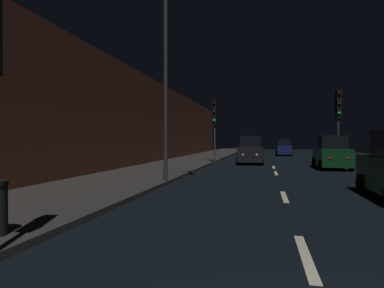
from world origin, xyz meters
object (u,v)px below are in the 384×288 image
at_px(car_distant_taillights, 284,148).
at_px(traffic_light_far_left, 215,117).
at_px(traffic_light_far_right, 338,111).
at_px(car_approaching_headlights, 251,151).
at_px(streetlamp_overhead, 176,55).
at_px(car_parked_right_far, 332,154).

bearing_deg(car_distant_taillights, traffic_light_far_left, 159.36).
height_order(traffic_light_far_right, car_approaching_headlights, traffic_light_far_right).
bearing_deg(streetlamp_overhead, car_parked_right_far, 51.42).
distance_m(traffic_light_far_right, car_approaching_headlights, 6.71).
relative_size(traffic_light_far_left, car_parked_right_far, 1.18).
distance_m(car_parked_right_far, car_distant_taillights, 18.83).
height_order(traffic_light_far_right, traffic_light_far_left, traffic_light_far_right).
height_order(traffic_light_far_left, car_approaching_headlights, traffic_light_far_left).
bearing_deg(traffic_light_far_left, car_parked_right_far, 73.62).
relative_size(traffic_light_far_right, streetlamp_overhead, 0.66).
distance_m(streetlamp_overhead, car_approaching_headlights, 13.96).
distance_m(traffic_light_far_left, car_distant_taillights, 16.94).
distance_m(traffic_light_far_left, car_parked_right_far, 8.73).
bearing_deg(traffic_light_far_left, streetlamp_overhead, 6.37).
bearing_deg(car_parked_right_far, streetlamp_overhead, 141.42).
bearing_deg(car_approaching_headlights, streetlamp_overhead, -10.55).
height_order(traffic_light_far_left, car_distant_taillights, traffic_light_far_left).
xyz_separation_m(car_parked_right_far, car_distant_taillights, (-1.85, 18.74, -0.07)).
height_order(car_parked_right_far, car_distant_taillights, car_parked_right_far).
xyz_separation_m(traffic_light_far_left, car_approaching_headlights, (2.67, 0.59, -2.55)).
relative_size(traffic_light_far_left, car_approaching_headlights, 1.15).
height_order(streetlamp_overhead, car_distant_taillights, streetlamp_overhead).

